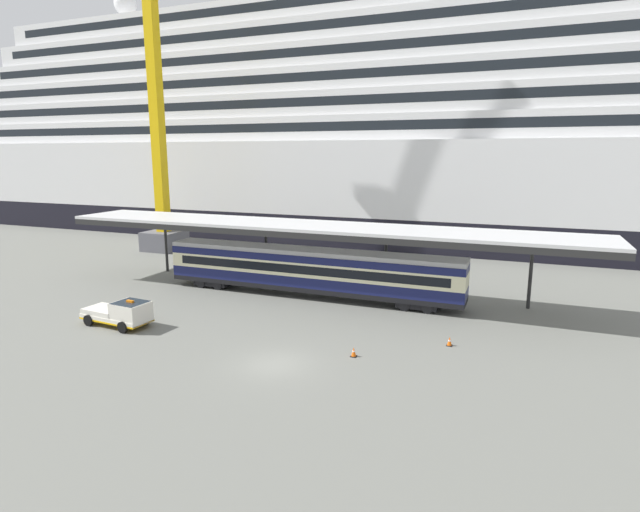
{
  "coord_description": "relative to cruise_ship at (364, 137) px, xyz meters",
  "views": [
    {
      "loc": [
        12.6,
        -24.63,
        11.98
      ],
      "look_at": [
        -1.13,
        9.73,
        4.5
      ],
      "focal_mm": 28.44,
      "sensor_mm": 36.0,
      "label": 1
    }
  ],
  "objects": [
    {
      "name": "dockside_crane",
      "position": [
        -18.34,
        -24.16,
        2.6
      ],
      "size": [
        10.5,
        4.4,
        55.45
      ],
      "color": "#595960",
      "rests_on": "ground"
    },
    {
      "name": "platform_canopy",
      "position": [
        6.69,
        -36.57,
        -8.6
      ],
      "size": [
        46.37,
        6.22,
        6.14
      ],
      "color": "silver",
      "rests_on": "ground"
    },
    {
      "name": "cruise_ship",
      "position": [
        0.0,
        0.0,
        0.0
      ],
      "size": [
        155.55,
        30.5,
        42.47
      ],
      "color": "black",
      "rests_on": "ground"
    },
    {
      "name": "train_carriage",
      "position": [
        6.69,
        -36.96,
        -12.21
      ],
      "size": [
        25.96,
        2.81,
        4.11
      ],
      "color": "black",
      "rests_on": "ground"
    },
    {
      "name": "ground_plane",
      "position": [
        10.47,
        -50.86,
        -14.52
      ],
      "size": [
        400.0,
        400.0,
        0.0
      ],
      "primitive_type": "plane",
      "color": "slate"
    },
    {
      "name": "traffic_cone_mid",
      "position": [
        19.43,
        -44.17,
        -14.23
      ],
      "size": [
        0.36,
        0.36,
        0.6
      ],
      "color": "black",
      "rests_on": "ground"
    },
    {
      "name": "service_truck",
      "position": [
        -2.62,
        -48.95,
        -13.53
      ],
      "size": [
        5.34,
        2.57,
        2.02
      ],
      "color": "silver",
      "rests_on": "ground"
    },
    {
      "name": "traffic_cone_near",
      "position": [
        14.31,
        -48.11,
        -14.23
      ],
      "size": [
        0.36,
        0.36,
        0.59
      ],
      "color": "black",
      "rests_on": "ground"
    }
  ]
}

